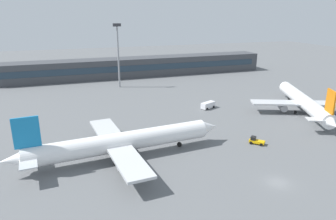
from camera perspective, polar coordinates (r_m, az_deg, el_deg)
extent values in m
plane|color=slate|center=(94.18, 4.47, -1.27)|extent=(400.00, 400.00, 0.00)
cube|color=#3F4247|center=(154.83, -5.44, 7.89)|extent=(127.70, 12.00, 9.00)
cube|color=#263847|center=(148.97, -4.88, 7.70)|extent=(121.32, 0.16, 2.80)
cylinder|color=white|center=(67.86, -8.50, -5.81)|extent=(39.80, 7.59, 4.18)
cone|color=white|center=(75.95, 7.43, -3.17)|extent=(4.92, 4.35, 3.97)
cone|color=white|center=(66.16, -26.85, -8.26)|extent=(4.42, 3.28, 2.92)
cube|color=#197FBF|center=(64.07, -24.52, -3.78)|extent=(4.85, 0.81, 6.05)
cube|color=silver|center=(65.90, -24.27, -7.79)|extent=(4.02, 11.22, 0.26)
cube|color=silver|center=(67.74, -9.38, -6.20)|extent=(8.11, 33.32, 0.55)
cylinder|color=gray|center=(62.63, -7.72, -9.75)|extent=(3.70, 2.50, 2.20)
cylinder|color=gray|center=(74.25, -10.66, -5.39)|extent=(3.70, 2.50, 2.20)
cylinder|color=black|center=(73.58, 2.09, -6.31)|extent=(1.13, 0.53, 1.10)
cylinder|color=black|center=(66.15, -9.54, -9.45)|extent=(1.13, 0.53, 1.10)
cylinder|color=black|center=(71.17, -10.74, -7.49)|extent=(1.13, 0.53, 1.10)
cylinder|color=white|center=(106.31, 23.55, 1.49)|extent=(18.66, 37.31, 4.09)
cone|color=white|center=(125.81, 20.41, 4.17)|extent=(5.31, 5.64, 3.88)
cone|color=white|center=(87.79, 28.00, -2.33)|extent=(4.21, 4.87, 2.86)
cube|color=orange|center=(89.23, 27.64, 1.40)|extent=(2.18, 4.52, 5.92)
cube|color=silver|center=(90.24, 27.29, -1.58)|extent=(11.09, 6.92, 0.26)
cube|color=silver|center=(105.42, 23.72, 1.15)|extent=(31.77, 17.17, 0.54)
cylinder|color=gray|center=(108.23, 26.83, 0.30)|extent=(3.31, 4.00, 2.15)
cylinder|color=gray|center=(103.76, 20.28, 0.44)|extent=(3.31, 4.00, 2.15)
cylinder|color=black|center=(119.42, 21.27, 1.90)|extent=(0.81, 1.16, 1.08)
cylinder|color=black|center=(106.19, 25.15, -0.44)|extent=(0.81, 1.16, 1.08)
cylinder|color=black|center=(104.24, 22.29, -0.39)|extent=(0.81, 1.16, 1.08)
cube|color=#F2B20C|center=(77.82, 15.97, -5.57)|extent=(3.54, 3.66, 0.60)
cube|color=black|center=(77.74, 15.36, -5.02)|extent=(1.77, 1.76, 0.90)
cylinder|color=black|center=(78.86, 15.23, -5.43)|extent=(0.66, 0.68, 0.70)
cylinder|color=black|center=(77.45, 14.95, -5.83)|extent=(0.66, 0.68, 0.70)
cylinder|color=black|center=(78.45, 16.93, -5.71)|extent=(0.66, 0.68, 0.70)
cylinder|color=black|center=(77.03, 16.69, -6.12)|extent=(0.66, 0.68, 0.70)
cube|color=white|center=(102.77, 7.35, 0.91)|extent=(5.56, 4.01, 1.90)
cube|color=#1E2633|center=(104.14, 8.05, 1.39)|extent=(0.95, 1.79, 0.70)
cylinder|color=black|center=(103.67, 8.36, 0.59)|extent=(0.81, 0.57, 0.76)
cylinder|color=black|center=(104.86, 7.48, 0.82)|extent=(0.81, 0.57, 0.76)
cylinder|color=black|center=(101.10, 7.18, 0.20)|extent=(0.81, 0.57, 0.76)
cylinder|color=black|center=(102.33, 6.29, 0.44)|extent=(0.81, 0.57, 0.76)
cylinder|color=gray|center=(130.75, -9.08, 9.45)|extent=(0.70, 0.70, 24.72)
cube|color=#333338|center=(129.61, -9.36, 15.13)|extent=(3.20, 0.80, 1.20)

